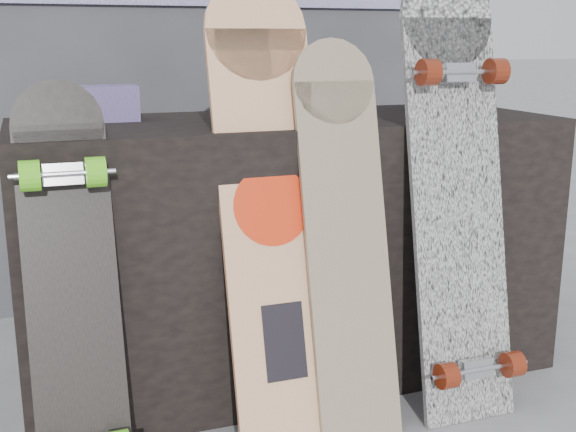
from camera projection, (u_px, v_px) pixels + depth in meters
name	position (u px, v px, depth m)	size (l,w,h in m)	color
vendor_table	(288.00, 247.00, 2.24)	(1.60, 0.60, 0.80)	black
booth	(216.00, 20.00, 2.85)	(2.40, 0.22, 2.20)	#36373C
merch_box_purple	(106.00, 103.00, 2.07)	(0.18, 0.12, 0.10)	navy
merch_box_small	(436.00, 92.00, 2.39)	(0.14, 0.14, 0.12)	navy
merch_box_flat	(254.00, 107.00, 2.17)	(0.22, 0.10, 0.06)	#D1B78C
longboard_geisha	(271.00, 199.00, 1.86)	(0.27, 0.34, 1.19)	#CDBB8A
longboard_celtic	(345.00, 227.00, 1.89)	(0.23, 0.27, 1.04)	beige
longboard_cascadia	(458.00, 187.00, 1.97)	(0.28, 0.33, 1.22)	silver
skateboard_dark	(72.00, 283.00, 1.66)	(0.21, 0.33, 0.94)	black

